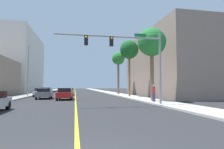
% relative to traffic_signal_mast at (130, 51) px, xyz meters
% --- Properties ---
extents(ground, '(192.00, 192.00, 0.00)m').
position_rel_traffic_signal_mast_xyz_m(ground, '(-4.74, 29.88, -4.86)').
color(ground, '#2D2D30').
extents(sidewalk_left, '(2.89, 168.00, 0.15)m').
position_rel_traffic_signal_mast_xyz_m(sidewalk_left, '(-13.37, 29.88, -4.79)').
color(sidewalk_left, '#9E9B93').
rests_on(sidewalk_left, ground).
extents(sidewalk_right, '(2.89, 168.00, 0.15)m').
position_rel_traffic_signal_mast_xyz_m(sidewalk_right, '(3.90, 29.88, -4.79)').
color(sidewalk_right, beige).
rests_on(sidewalk_right, ground).
extents(lane_marking_center, '(0.16, 144.00, 0.01)m').
position_rel_traffic_signal_mast_xyz_m(lane_marking_center, '(-4.74, 29.88, -4.86)').
color(lane_marking_center, yellow).
rests_on(lane_marking_center, ground).
extents(building_left_far, '(17.02, 26.90, 17.10)m').
position_rel_traffic_signal_mast_xyz_m(building_left_far, '(-24.82, 44.36, 3.69)').
color(building_left_far, silver).
rests_on(building_left_far, ground).
extents(building_right_near, '(17.33, 21.83, 11.02)m').
position_rel_traffic_signal_mast_xyz_m(building_right_near, '(15.50, 14.91, 0.65)').
color(building_right_near, gray).
rests_on(building_right_near, ground).
extents(traffic_signal_mast, '(9.56, 0.36, 6.51)m').
position_rel_traffic_signal_mast_xyz_m(traffic_signal_mast, '(0.00, 0.00, 0.00)').
color(traffic_signal_mast, gray).
rests_on(traffic_signal_mast, sidewalk_right).
extents(street_lamp, '(0.56, 0.28, 8.38)m').
position_rel_traffic_signal_mast_xyz_m(street_lamp, '(-12.43, 16.91, -0.09)').
color(street_lamp, gray).
rests_on(street_lamp, sidewalk_left).
extents(palm_near, '(3.24, 3.24, 8.28)m').
position_rel_traffic_signal_mast_xyz_m(palm_near, '(3.78, 4.04, 1.84)').
color(palm_near, brown).
rests_on(palm_near, sidewalk_right).
extents(palm_mid, '(2.96, 2.96, 8.91)m').
position_rel_traffic_signal_mast_xyz_m(palm_mid, '(3.63, 12.70, 2.62)').
color(palm_mid, brown).
rests_on(palm_mid, sidewalk_right).
extents(palm_far, '(2.59, 2.59, 8.54)m').
position_rel_traffic_signal_mast_xyz_m(palm_far, '(3.82, 21.37, 2.29)').
color(palm_far, brown).
rests_on(palm_far, sidewalk_right).
extents(car_red, '(1.99, 4.02, 1.51)m').
position_rel_traffic_signal_mast_xyz_m(car_red, '(-6.09, 9.12, -4.09)').
color(car_red, red).
rests_on(car_red, ground).
extents(car_yellow, '(1.97, 4.09, 1.40)m').
position_rel_traffic_signal_mast_xyz_m(car_yellow, '(-6.05, 21.49, -4.14)').
color(car_yellow, gold).
rests_on(car_yellow, ground).
extents(car_gray, '(2.10, 4.59, 1.41)m').
position_rel_traffic_signal_mast_xyz_m(car_gray, '(-8.98, 11.66, -4.11)').
color(car_gray, slate).
rests_on(car_gray, ground).
extents(car_green, '(1.97, 4.11, 1.46)m').
position_rel_traffic_signal_mast_xyz_m(car_green, '(-10.42, 23.43, -4.10)').
color(car_green, '#196638').
rests_on(car_green, ground).
extents(car_white, '(1.86, 4.00, 1.41)m').
position_rel_traffic_signal_mast_xyz_m(car_white, '(-10.56, 17.77, -4.14)').
color(car_white, white).
rests_on(car_white, ground).
extents(pedestrian, '(0.38, 0.38, 1.75)m').
position_rel_traffic_signal_mast_xyz_m(pedestrian, '(3.25, 2.46, -3.83)').
color(pedestrian, '#3F3859').
rests_on(pedestrian, sidewalk_right).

